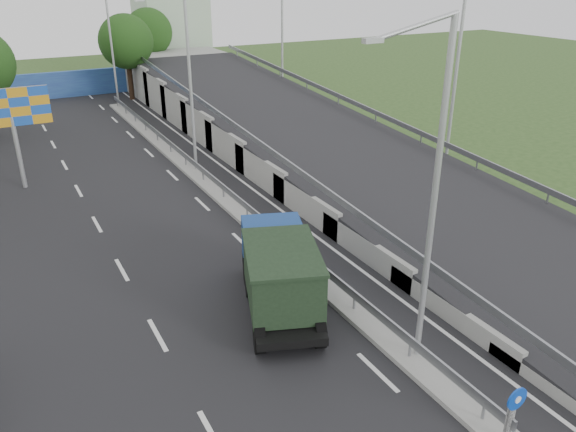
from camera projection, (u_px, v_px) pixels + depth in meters
road_surface at (175, 218)px, 27.40m from camera, size 26.00×90.00×0.04m
median at (204, 181)px, 31.88m from camera, size 1.00×44.00×0.20m
overpass_ramp at (317, 136)px, 34.48m from camera, size 10.00×50.00×3.50m
median_guardrail at (203, 170)px, 31.62m from camera, size 0.09×44.00×0.71m
sign_bollard at (512, 414)px, 13.95m from camera, size 0.64×0.23×1.67m
lamp_post_near at (430, 186)px, 15.14m from camera, size 2.74×0.18×10.08m
lamp_post_mid at (186, 74)px, 31.23m from camera, size 2.74×0.18×10.08m
lamp_post_far at (108, 38)px, 47.31m from camera, size 2.74×0.18×10.08m
blue_wall at (56, 85)px, 52.21m from camera, size 30.00×0.50×2.40m
church at (171, 25)px, 63.08m from camera, size 7.00×7.00×13.80m
billboard at (11, 113)px, 29.53m from camera, size 4.00×0.24×5.50m
tree_median_far at (126, 42)px, 50.00m from camera, size 4.80×4.80×7.60m
tree_ramp_far at (149, 32)px, 57.37m from camera, size 4.80×4.80×7.60m
dump_truck at (279, 271)px, 19.60m from camera, size 4.19×6.54×2.71m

